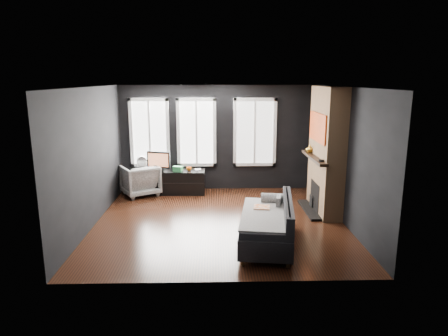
{
  "coord_description": "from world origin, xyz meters",
  "views": [
    {
      "loc": [
        -0.11,
        -7.73,
        2.86
      ],
      "look_at": [
        0.1,
        0.3,
        1.05
      ],
      "focal_mm": 32.0,
      "sensor_mm": 36.0,
      "label": 1
    }
  ],
  "objects_px": {
    "monitor": "(159,160)",
    "book": "(195,166)",
    "mug": "(189,168)",
    "sofa": "(267,222)",
    "media_console": "(171,182)",
    "mantel_vase": "(310,149)",
    "armchair": "(140,178)"
  },
  "relations": [
    {
      "from": "armchair",
      "to": "mug",
      "type": "height_order",
      "value": "armchair"
    },
    {
      "from": "armchair",
      "to": "media_console",
      "type": "height_order",
      "value": "armchair"
    },
    {
      "from": "mug",
      "to": "sofa",
      "type": "bearing_deg",
      "value": -64.46
    },
    {
      "from": "media_console",
      "to": "sofa",
      "type": "bearing_deg",
      "value": -56.65
    },
    {
      "from": "sofa",
      "to": "media_console",
      "type": "relative_size",
      "value": 1.11
    },
    {
      "from": "media_console",
      "to": "mantel_vase",
      "type": "xyz_separation_m",
      "value": [
        3.25,
        -1.05,
        1.02
      ]
    },
    {
      "from": "armchair",
      "to": "mantel_vase",
      "type": "bearing_deg",
      "value": 137.72
    },
    {
      "from": "media_console",
      "to": "mantel_vase",
      "type": "distance_m",
      "value": 3.56
    },
    {
      "from": "book",
      "to": "mug",
      "type": "bearing_deg",
      "value": -146.08
    },
    {
      "from": "media_console",
      "to": "monitor",
      "type": "xyz_separation_m",
      "value": [
        -0.29,
        -0.02,
        0.57
      ]
    },
    {
      "from": "armchair",
      "to": "book",
      "type": "bearing_deg",
      "value": 159.04
    },
    {
      "from": "armchair",
      "to": "mantel_vase",
      "type": "relative_size",
      "value": 4.69
    },
    {
      "from": "media_console",
      "to": "book",
      "type": "distance_m",
      "value": 0.73
    },
    {
      "from": "book",
      "to": "mantel_vase",
      "type": "relative_size",
      "value": 1.17
    },
    {
      "from": "sofa",
      "to": "mug",
      "type": "xyz_separation_m",
      "value": [
        -1.54,
        3.23,
        0.24
      ]
    },
    {
      "from": "sofa",
      "to": "mug",
      "type": "bearing_deg",
      "value": 123.87
    },
    {
      "from": "book",
      "to": "mantel_vase",
      "type": "bearing_deg",
      "value": -22.7
    },
    {
      "from": "media_console",
      "to": "mug",
      "type": "height_order",
      "value": "mug"
    },
    {
      "from": "sofa",
      "to": "monitor",
      "type": "distance_m",
      "value": 4.01
    },
    {
      "from": "media_console",
      "to": "monitor",
      "type": "distance_m",
      "value": 0.64
    },
    {
      "from": "armchair",
      "to": "media_console",
      "type": "relative_size",
      "value": 0.49
    },
    {
      "from": "armchair",
      "to": "monitor",
      "type": "height_order",
      "value": "monitor"
    },
    {
      "from": "armchair",
      "to": "media_console",
      "type": "distance_m",
      "value": 0.78
    },
    {
      "from": "monitor",
      "to": "sofa",
      "type": "bearing_deg",
      "value": -38.55
    },
    {
      "from": "media_console",
      "to": "monitor",
      "type": "height_order",
      "value": "monitor"
    },
    {
      "from": "monitor",
      "to": "mantel_vase",
      "type": "height_order",
      "value": "mantel_vase"
    },
    {
      "from": "book",
      "to": "mantel_vase",
      "type": "distance_m",
      "value": 2.93
    },
    {
      "from": "monitor",
      "to": "book",
      "type": "distance_m",
      "value": 0.92
    },
    {
      "from": "media_console",
      "to": "mantel_vase",
      "type": "bearing_deg",
      "value": -16.1
    },
    {
      "from": "book",
      "to": "sofa",
      "type": "bearing_deg",
      "value": -67.16
    },
    {
      "from": "mantel_vase",
      "to": "media_console",
      "type": "bearing_deg",
      "value": 162.1
    },
    {
      "from": "armchair",
      "to": "sofa",
      "type": "bearing_deg",
      "value": 101.87
    }
  ]
}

